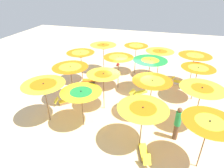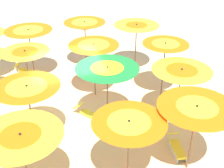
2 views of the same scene
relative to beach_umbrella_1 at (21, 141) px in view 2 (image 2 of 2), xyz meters
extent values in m
cube|color=beige|center=(-1.68, -3.80, -2.15)|extent=(39.66, 39.66, 0.04)
cone|color=yellow|center=(0.00, 0.00, -0.01)|extent=(2.17, 2.17, 0.44)
cone|color=orange|center=(0.00, 0.00, 0.11)|extent=(1.05, 1.05, 0.21)
sphere|color=black|center=(0.00, 0.00, 0.24)|extent=(0.07, 0.07, 0.07)
cylinder|color=brown|center=(-2.80, 0.11, -1.08)|extent=(0.05, 0.05, 2.10)
cone|color=orange|center=(-2.80, 0.11, -0.03)|extent=(2.05, 2.05, 0.33)
cone|color=yellow|center=(-2.80, 0.11, 0.05)|extent=(1.18, 1.18, 0.19)
sphere|color=black|center=(-2.80, 0.11, 0.16)|extent=(0.07, 0.07, 0.07)
cylinder|color=brown|center=(-4.81, 0.09, -1.03)|extent=(0.05, 0.05, 2.20)
cone|color=orange|center=(-4.81, 0.09, 0.07)|extent=(2.27, 2.27, 0.33)
cone|color=yellow|center=(-4.81, 0.09, 0.16)|extent=(1.18, 1.18, 0.17)
sphere|color=black|center=(-4.81, 0.09, 0.27)|extent=(0.07, 0.07, 0.07)
cylinder|color=brown|center=(-0.21, -2.43, -1.08)|extent=(0.05, 0.05, 2.10)
cone|color=orange|center=(-0.21, -2.43, -0.03)|extent=(2.14, 2.14, 0.41)
cone|color=yellow|center=(-0.21, -2.43, 0.06)|extent=(1.30, 1.30, 0.25)
sphere|color=black|center=(-0.21, -2.43, 0.20)|extent=(0.07, 0.07, 0.07)
cylinder|color=brown|center=(-2.95, -2.83, -1.03)|extent=(0.05, 0.05, 2.20)
cone|color=#1E8C38|center=(-2.95, -2.83, 0.07)|extent=(2.26, 2.26, 0.39)
cone|color=yellow|center=(-2.95, -2.83, 0.17)|extent=(1.16, 1.16, 0.20)
sphere|color=black|center=(-2.95, -2.83, 0.30)|extent=(0.07, 0.07, 0.07)
cylinder|color=brown|center=(-5.58, -2.35, -1.12)|extent=(0.05, 0.05, 2.03)
cone|color=yellow|center=(-5.58, -2.35, -0.10)|extent=(2.17, 2.17, 0.35)
cone|color=orange|center=(-5.58, -2.35, -0.02)|extent=(1.15, 1.15, 0.18)
sphere|color=black|center=(-5.58, -2.35, 0.10)|extent=(0.07, 0.07, 0.07)
cylinder|color=brown|center=(-0.22, -5.16, -1.07)|extent=(0.05, 0.05, 2.13)
cone|color=yellow|center=(-0.22, -5.16, 0.00)|extent=(1.91, 1.91, 0.41)
cone|color=orange|center=(-0.22, -5.16, 0.10)|extent=(1.02, 1.02, 0.22)
sphere|color=black|center=(-0.22, -5.16, 0.24)|extent=(0.07, 0.07, 0.07)
cylinder|color=brown|center=(-2.94, -4.97, -1.03)|extent=(0.05, 0.05, 2.20)
cone|color=orange|center=(-2.94, -4.97, 0.07)|extent=(2.08, 2.08, 0.38)
cone|color=yellow|center=(-2.94, -4.97, 0.15)|extent=(1.29, 1.29, 0.23)
sphere|color=black|center=(-2.94, -4.97, 0.29)|extent=(0.07, 0.07, 0.07)
cylinder|color=brown|center=(-5.77, -4.23, -1.01)|extent=(0.05, 0.05, 2.25)
cone|color=orange|center=(-5.77, -4.23, 0.11)|extent=(1.91, 1.91, 0.36)
cone|color=yellow|center=(-5.77, -4.23, 0.20)|extent=(1.12, 1.12, 0.21)
sphere|color=black|center=(-5.77, -4.23, 0.33)|extent=(0.07, 0.07, 0.07)
cylinder|color=brown|center=(-0.43, -7.30, -1.01)|extent=(0.05, 0.05, 2.24)
cone|color=orange|center=(-0.43, -7.30, 0.10)|extent=(2.17, 2.17, 0.40)
cone|color=yellow|center=(-0.43, -7.30, 0.19)|extent=(1.33, 1.33, 0.24)
sphere|color=black|center=(-0.43, -7.30, 0.33)|extent=(0.07, 0.07, 0.07)
cylinder|color=brown|center=(-3.11, -7.83, -1.04)|extent=(0.05, 0.05, 2.19)
cone|color=orange|center=(-3.11, -7.83, 0.06)|extent=(2.05, 2.05, 0.42)
cone|color=yellow|center=(-3.11, -7.83, 0.14)|extent=(1.25, 1.25, 0.26)
sphere|color=black|center=(-3.11, -7.83, 0.29)|extent=(0.07, 0.07, 0.07)
cylinder|color=brown|center=(-5.45, -6.88, -1.05)|extent=(0.05, 0.05, 2.16)
cone|color=yellow|center=(-5.45, -6.88, 0.03)|extent=(2.18, 2.18, 0.40)
cone|color=orange|center=(-5.45, -6.88, 0.14)|extent=(1.06, 1.06, 0.20)
sphere|color=black|center=(-5.45, -6.88, 0.26)|extent=(0.07, 0.07, 0.07)
cube|color=#333338|center=(-2.99, -7.31, -2.06)|extent=(0.29, 0.93, 0.14)
cube|color=#333338|center=(-3.33, -7.40, -2.06)|extent=(0.29, 0.93, 0.14)
cube|color=orange|center=(-3.16, -7.35, -1.94)|extent=(0.60, 1.01, 0.10)
cube|color=orange|center=(-3.35, -6.69, -1.73)|extent=(0.46, 0.54, 0.37)
cube|color=silver|center=(-4.96, -0.57, -2.06)|extent=(0.15, 0.89, 0.14)
cube|color=silver|center=(-4.66, -0.60, -2.06)|extent=(0.15, 0.89, 0.14)
cube|color=yellow|center=(-4.81, -0.59, -1.94)|extent=(0.42, 0.93, 0.10)
cube|color=yellow|center=(-4.89, -1.19, -1.76)|extent=(0.35, 0.39, 0.30)
cube|color=olive|center=(-0.19, -7.76, -2.06)|extent=(0.70, 0.71, 0.14)
cube|color=olive|center=(0.01, -7.56, -2.06)|extent=(0.70, 0.71, 0.14)
cube|color=yellow|center=(-0.09, -7.66, -1.94)|extent=(0.88, 0.88, 0.10)
cube|color=yellow|center=(0.34, -8.09, -1.72)|extent=(0.41, 0.41, 0.37)
cube|color=silver|center=(-2.52, -3.34, -2.06)|extent=(0.61, 0.75, 0.14)
cube|color=silver|center=(-2.27, -3.14, -2.06)|extent=(0.61, 0.75, 0.14)
cube|color=yellow|center=(-2.39, -3.24, -1.94)|extent=(0.83, 0.93, 0.10)
cube|color=yellow|center=(-2.00, -3.75, -1.76)|extent=(0.49, 0.50, 0.31)
sphere|color=red|center=(-6.96, -5.99, -1.98)|extent=(0.30, 0.30, 0.30)
camera|label=1|loc=(9.05, -2.02, 4.82)|focal=30.79mm
camera|label=2|loc=(-0.67, 6.17, 5.03)|focal=48.26mm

